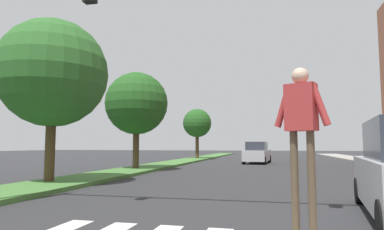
{
  "coord_description": "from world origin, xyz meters",
  "views": [
    {
      "loc": [
        -0.0,
        2.23,
        1.46
      ],
      "look_at": [
        -3.02,
        14.96,
        2.65
      ],
      "focal_mm": 31.43,
      "sensor_mm": 36.0,
      "label": 1
    }
  ],
  "objects_px": {
    "tree_distant": "(197,123)",
    "tree_mid": "(53,73)",
    "tree_far": "(137,104)",
    "traffic_light_gantry": "(89,17)",
    "sedan_midblock": "(257,153)",
    "pedestrian_performer": "(302,130)"
  },
  "relations": [
    {
      "from": "tree_distant",
      "to": "tree_mid",
      "type": "bearing_deg",
      "value": -90.96
    },
    {
      "from": "tree_far",
      "to": "traffic_light_gantry",
      "type": "xyz_separation_m",
      "value": [
        3.71,
        -11.67,
        0.46
      ]
    },
    {
      "from": "tree_mid",
      "to": "tree_distant",
      "type": "relative_size",
      "value": 1.18
    },
    {
      "from": "tree_distant",
      "to": "sedan_midblock",
      "type": "relative_size",
      "value": 1.13
    },
    {
      "from": "tree_mid",
      "to": "sedan_midblock",
      "type": "xyz_separation_m",
      "value": [
        6.82,
        17.23,
        -3.37
      ]
    },
    {
      "from": "traffic_light_gantry",
      "to": "sedan_midblock",
      "type": "bearing_deg",
      "value": 82.62
    },
    {
      "from": "tree_far",
      "to": "tree_mid",
      "type": "bearing_deg",
      "value": -92.47
    },
    {
      "from": "tree_distant",
      "to": "pedestrian_performer",
      "type": "bearing_deg",
      "value": -75.01
    },
    {
      "from": "tree_mid",
      "to": "pedestrian_performer",
      "type": "bearing_deg",
      "value": -37.12
    },
    {
      "from": "tree_far",
      "to": "pedestrian_performer",
      "type": "height_order",
      "value": "tree_far"
    },
    {
      "from": "pedestrian_performer",
      "to": "sedan_midblock",
      "type": "height_order",
      "value": "pedestrian_performer"
    },
    {
      "from": "traffic_light_gantry",
      "to": "pedestrian_performer",
      "type": "bearing_deg",
      "value": -24.96
    },
    {
      "from": "tree_mid",
      "to": "tree_distant",
      "type": "xyz_separation_m",
      "value": [
        0.39,
        23.53,
        -0.39
      ]
    },
    {
      "from": "pedestrian_performer",
      "to": "sedan_midblock",
      "type": "xyz_separation_m",
      "value": [
        -1.57,
        23.58,
        -0.85
      ]
    },
    {
      "from": "tree_far",
      "to": "tree_distant",
      "type": "height_order",
      "value": "tree_far"
    },
    {
      "from": "tree_mid",
      "to": "pedestrian_performer",
      "type": "xyz_separation_m",
      "value": [
        8.39,
        -6.35,
        -2.52
      ]
    },
    {
      "from": "tree_distant",
      "to": "traffic_light_gantry",
      "type": "distance_m",
      "value": 28.09
    },
    {
      "from": "tree_mid",
      "to": "tree_distant",
      "type": "distance_m",
      "value": 23.53
    },
    {
      "from": "tree_far",
      "to": "traffic_light_gantry",
      "type": "bearing_deg",
      "value": -72.38
    },
    {
      "from": "tree_mid",
      "to": "tree_far",
      "type": "bearing_deg",
      "value": 87.53
    },
    {
      "from": "tree_distant",
      "to": "pedestrian_performer",
      "type": "distance_m",
      "value": 31.0
    },
    {
      "from": "tree_distant",
      "to": "traffic_light_gantry",
      "type": "relative_size",
      "value": 0.56
    }
  ]
}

